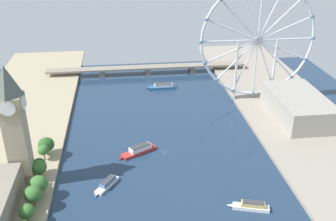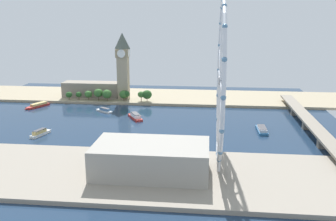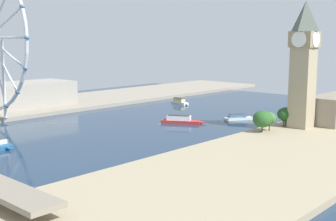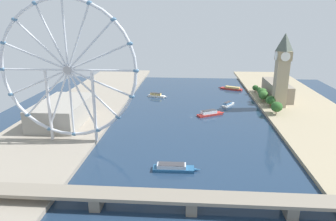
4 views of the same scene
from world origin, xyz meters
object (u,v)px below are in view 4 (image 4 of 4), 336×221
at_px(clock_tower, 282,69).
at_px(ferris_wheel, 68,71).
at_px(tour_boat_4, 231,88).
at_px(tour_boat_3, 173,168).
at_px(tour_boat_1, 157,95).
at_px(river_bridge, 192,199).
at_px(tour_boat_2, 210,113).
at_px(parliament_block, 277,90).
at_px(riverside_hall, 63,112).
at_px(tour_boat_0, 228,104).

height_order(clock_tower, ferris_wheel, ferris_wheel).
bearing_deg(tour_boat_4, tour_boat_3, 98.96).
bearing_deg(clock_tower, tour_boat_1, -17.16).
height_order(river_bridge, tour_boat_2, river_bridge).
bearing_deg(ferris_wheel, tour_boat_1, -108.22).
relative_size(ferris_wheel, tour_boat_3, 3.44).
bearing_deg(tour_boat_3, tour_boat_4, 73.55).
relative_size(parliament_block, tour_boat_4, 2.10).
relative_size(riverside_hall, river_bridge, 0.33).
bearing_deg(tour_boat_1, tour_boat_0, -4.95).
bearing_deg(parliament_block, clock_tower, 78.62).
xyz_separation_m(river_bridge, tour_boat_0, (-43.22, -210.20, -5.33)).
bearing_deg(riverside_hall, tour_boat_1, -124.81).
height_order(river_bridge, tour_boat_1, river_bridge).
bearing_deg(riverside_hall, ferris_wheel, 120.75).
distance_m(clock_tower, river_bridge, 226.01).
relative_size(parliament_block, tour_boat_2, 2.31).
relative_size(ferris_wheel, tour_boat_0, 5.01).
xyz_separation_m(tour_boat_0, tour_boat_2, (23.69, 39.66, 0.55)).
xyz_separation_m(tour_boat_0, tour_boat_1, (88.27, -34.05, 0.42)).
distance_m(tour_boat_2, tour_boat_3, 129.36).
distance_m(parliament_block, river_bridge, 266.40).
xyz_separation_m(tour_boat_1, tour_boat_2, (-64.58, 73.71, 0.13)).
distance_m(ferris_wheel, tour_boat_4, 264.15).
bearing_deg(clock_tower, ferris_wheel, 30.08).
bearing_deg(ferris_wheel, river_bridge, 137.96).
bearing_deg(tour_boat_4, ferris_wheel, 77.87).
bearing_deg(riverside_hall, river_bridge, 133.08).
distance_m(riverside_hall, tour_boat_3, 141.20).
relative_size(tour_boat_0, tour_boat_2, 0.73).
height_order(parliament_block, tour_boat_2, parliament_block).
relative_size(parliament_block, ferris_wheel, 0.63).
distance_m(parliament_block, riverside_hall, 256.03).
height_order(parliament_block, tour_boat_1, parliament_block).
height_order(river_bridge, tour_boat_4, river_bridge).
relative_size(tour_boat_2, tour_boat_4, 0.91).
bearing_deg(tour_boat_3, tour_boat_1, 98.51).
relative_size(ferris_wheel, tour_boat_2, 3.64).
bearing_deg(tour_boat_1, river_bridge, -63.40).
relative_size(parliament_block, tour_boat_1, 2.75).
xyz_separation_m(tour_boat_1, tour_boat_4, (-102.22, -49.49, -0.34)).
xyz_separation_m(riverside_hall, river_bridge, (-123.25, 131.78, -5.90)).
bearing_deg(tour_boat_1, riverside_hall, -108.66).
bearing_deg(clock_tower, parliament_block, -101.38).
xyz_separation_m(ferris_wheel, tour_boat_0, (-139.97, -122.97, -58.74)).
xyz_separation_m(parliament_block, ferris_wheel, (203.64, 156.73, 48.20)).
distance_m(parliament_block, tour_boat_4, 71.13).
bearing_deg(tour_boat_2, ferris_wheel, -173.67).
bearing_deg(tour_boat_3, parliament_block, 58.22).
distance_m(river_bridge, tour_boat_0, 214.66).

